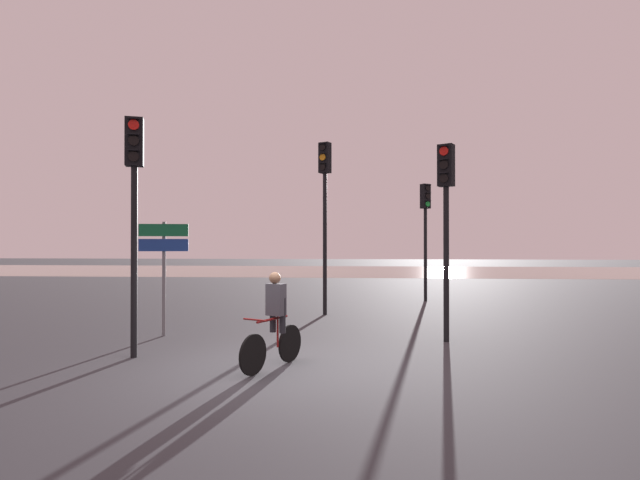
{
  "coord_description": "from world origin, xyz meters",
  "views": [
    {
      "loc": [
        1.5,
        -8.22,
        2.1
      ],
      "look_at": [
        0.5,
        5.0,
        2.2
      ],
      "focal_mm": 28.0,
      "sensor_mm": 36.0,
      "label": 1
    }
  ],
  "objects": [
    {
      "name": "ground_plane",
      "position": [
        0.0,
        0.0,
        0.0
      ],
      "size": [
        120.0,
        120.0,
        0.0
      ],
      "primitive_type": "plane",
      "color": "#333338"
    },
    {
      "name": "water_strip",
      "position": [
        0.0,
        30.38,
        0.0
      ],
      "size": [
        80.0,
        16.0,
        0.01
      ],
      "primitive_type": "cube",
      "color": "#9E937F",
      "rests_on": "ground"
    },
    {
      "name": "traffic_light_near_right",
      "position": [
        3.39,
        2.64,
        2.95
      ],
      "size": [
        0.4,
        0.42,
        4.23
      ],
      "rotation": [
        0.0,
        0.0,
        2.63
      ],
      "color": "black",
      "rests_on": "ground"
    },
    {
      "name": "traffic_light_far_right",
      "position": [
        3.98,
        10.29,
        2.99
      ],
      "size": [
        0.4,
        0.42,
        4.29
      ],
      "rotation": [
        0.0,
        0.0,
        3.72
      ],
      "color": "black",
      "rests_on": "ground"
    },
    {
      "name": "direction_sign_post",
      "position": [
        -2.9,
        2.81,
        1.79
      ],
      "size": [
        1.09,
        0.23,
        2.6
      ],
      "rotation": [
        0.0,
        0.0,
        3.33
      ],
      "color": "slate",
      "rests_on": "ground"
    },
    {
      "name": "traffic_light_center",
      "position": [
        0.53,
        6.48,
        3.5
      ],
      "size": [
        0.39,
        0.41,
        5.1
      ],
      "rotation": [
        0.0,
        0.0,
        2.68
      ],
      "color": "black",
      "rests_on": "ground"
    },
    {
      "name": "cyclist",
      "position": [
        0.1,
        0.15,
        0.82
      ],
      "size": [
        0.82,
        1.55,
        1.62
      ],
      "rotation": [
        0.0,
        0.0,
        2.68
      ],
      "color": "black",
      "rests_on": "ground"
    },
    {
      "name": "traffic_light_near_left",
      "position": [
        -2.63,
        0.71,
        3.08
      ],
      "size": [
        0.38,
        0.4,
        4.44
      ],
      "rotation": [
        0.0,
        0.0,
        3.47
      ],
      "color": "black",
      "rests_on": "ground"
    }
  ]
}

